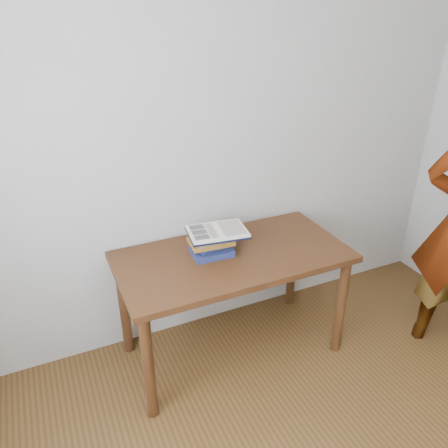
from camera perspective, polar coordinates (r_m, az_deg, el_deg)
name	(u,v)px	position (r m, az deg, el deg)	size (l,w,h in m)	color
desk	(233,269)	(2.58, 1.16, -5.84)	(1.34, 0.67, 0.72)	#452011
book_stack	(211,245)	(2.51, -1.66, -2.70)	(0.26, 0.20, 0.12)	#172747
open_book	(217,232)	(2.49, -0.86, -1.01)	(0.36, 0.27, 0.03)	black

